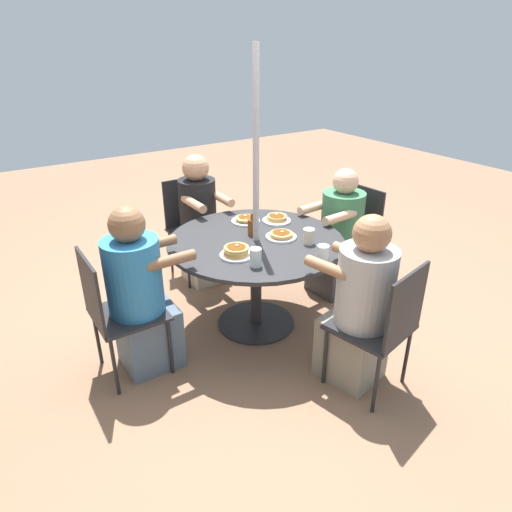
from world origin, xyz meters
name	(u,v)px	position (x,y,z in m)	size (l,w,h in m)	color
ground_plane	(256,323)	(0.00, 0.00, 0.00)	(12.00, 12.00, 0.00)	#8C664C
patio_table	(256,253)	(0.00, 0.00, 0.61)	(1.28, 1.28, 0.72)	#28282B
umbrella_pole	(256,202)	(0.00, 0.00, 1.01)	(0.04, 0.04, 2.02)	#ADADB2
patio_chair_north	(384,323)	(-1.04, -0.22, 0.51)	(0.51, 0.51, 0.89)	#232326
diner_north	(359,309)	(-0.87, -0.18, 0.53)	(0.54, 0.43, 1.15)	gray
patio_chair_east	(352,232)	(0.08, -1.06, 0.51)	(0.46, 0.46, 0.89)	#232326
diner_east	(338,238)	(0.06, -0.89, 0.49)	(0.38, 0.55, 1.09)	#3D3D42
patio_chair_south	(191,222)	(1.07, 0.00, 0.51)	(0.43, 0.43, 0.89)	#232326
diner_south	(200,224)	(0.89, 0.00, 0.54)	(0.53, 0.33, 1.16)	beige
patio_chair_west	(114,308)	(0.01, 1.07, 0.51)	(0.44, 0.44, 0.89)	#232326
diner_west	(141,298)	(0.01, 0.89, 0.52)	(0.36, 0.53, 1.15)	slate
pancake_plate_a	(236,252)	(-0.16, 0.26, 0.75)	(0.22, 0.22, 0.08)	white
pancake_plate_b	(281,235)	(-0.08, -0.17, 0.74)	(0.22, 0.22, 0.06)	white
pancake_plate_c	(277,219)	(0.20, -0.33, 0.74)	(0.22, 0.22, 0.06)	white
pancake_plate_d	(246,220)	(0.33, -0.12, 0.74)	(0.22, 0.22, 0.05)	white
syrup_bottle	(253,226)	(0.10, -0.03, 0.78)	(0.10, 0.07, 0.17)	brown
coffee_cup	(309,236)	(-0.26, -0.27, 0.77)	(0.08, 0.08, 0.11)	beige
drinking_glass_a	(323,253)	(-0.53, -0.17, 0.77)	(0.08, 0.08, 0.11)	silver
drinking_glass_b	(256,257)	(-0.35, 0.23, 0.78)	(0.08, 0.08, 0.12)	silver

